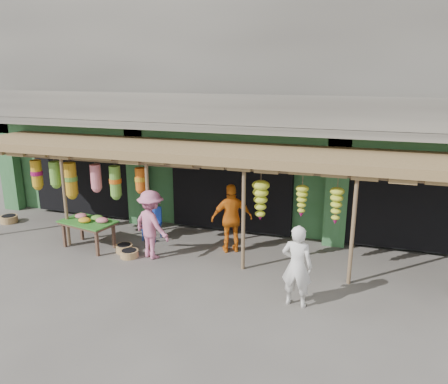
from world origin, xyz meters
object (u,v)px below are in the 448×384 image
(blue_chair, at_px, (153,221))
(person_vendor, at_px, (232,218))
(person_front, at_px, (297,266))
(person_shopper, at_px, (151,224))
(flower_table, at_px, (89,222))

(blue_chair, distance_m, person_vendor, 2.47)
(blue_chair, bearing_deg, person_front, -28.33)
(blue_chair, xyz_separation_m, person_vendor, (2.43, -0.22, 0.41))
(blue_chair, relative_size, person_vendor, 0.50)
(person_shopper, bearing_deg, flower_table, 21.96)
(flower_table, relative_size, person_front, 0.94)
(blue_chair, bearing_deg, flower_table, -139.36)
(person_vendor, xyz_separation_m, person_shopper, (-1.85, -0.98, -0.03))
(flower_table, height_order, person_shopper, person_shopper)
(flower_table, distance_m, person_shopper, 1.93)
(person_front, xyz_separation_m, person_shopper, (-3.90, 1.27, 0.03))
(person_front, height_order, person_shopper, person_shopper)
(blue_chair, distance_m, person_shopper, 1.39)
(person_front, bearing_deg, blue_chair, -22.98)
(person_front, height_order, person_vendor, person_vendor)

